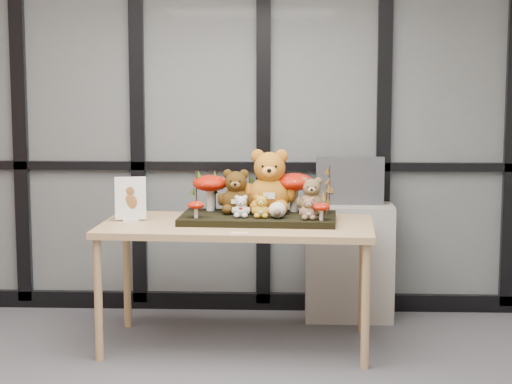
{
  "coord_description": "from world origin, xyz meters",
  "views": [
    {
      "loc": [
        0.67,
        -4.1,
        1.77
      ],
      "look_at": [
        0.44,
        1.53,
        0.99
      ],
      "focal_mm": 65.0,
      "sensor_mm": 36.0,
      "label": 1
    }
  ],
  "objects_px": {
    "mushroom_front_right": "(321,211)",
    "bear_beige_small": "(309,207)",
    "mushroom_front_left": "(196,209)",
    "display_table": "(237,233)",
    "mushroom_back_left": "(210,191)",
    "cabinet": "(349,262)",
    "bear_white_bow": "(241,205)",
    "sign_holder": "(130,201)",
    "bear_tan_back": "(311,194)",
    "mushroom_back_right": "(294,190)",
    "plush_cream_hedgehog": "(277,209)",
    "bear_pooh_yellow": "(270,178)",
    "monitor": "(350,181)",
    "diorama_tray": "(258,218)",
    "bear_brown_medium": "(236,189)",
    "bear_small_yellow": "(261,205)"
  },
  "relations": [
    {
      "from": "plush_cream_hedgehog",
      "to": "monitor",
      "type": "distance_m",
      "value": 0.9
    },
    {
      "from": "mushroom_front_right",
      "to": "sign_holder",
      "type": "relative_size",
      "value": 0.42
    },
    {
      "from": "plush_cream_hedgehog",
      "to": "mushroom_back_left",
      "type": "distance_m",
      "value": 0.52
    },
    {
      "from": "sign_holder",
      "to": "cabinet",
      "type": "xyz_separation_m",
      "value": [
        1.42,
        0.63,
        -0.52
      ]
    },
    {
      "from": "bear_white_bow",
      "to": "sign_holder",
      "type": "distance_m",
      "value": 0.71
    },
    {
      "from": "mushroom_front_right",
      "to": "bear_beige_small",
      "type": "bearing_deg",
      "value": 160.25
    },
    {
      "from": "sign_holder",
      "to": "cabinet",
      "type": "bearing_deg",
      "value": 13.03
    },
    {
      "from": "display_table",
      "to": "mushroom_front_right",
      "type": "relative_size",
      "value": 14.83
    },
    {
      "from": "bear_pooh_yellow",
      "to": "mushroom_front_left",
      "type": "height_order",
      "value": "bear_pooh_yellow"
    },
    {
      "from": "bear_beige_small",
      "to": "mushroom_front_left",
      "type": "relative_size",
      "value": 1.34
    },
    {
      "from": "diorama_tray",
      "to": "sign_holder",
      "type": "xyz_separation_m",
      "value": [
        -0.81,
        -0.0,
        0.11
      ]
    },
    {
      "from": "bear_small_yellow",
      "to": "plush_cream_hedgehog",
      "type": "height_order",
      "value": "bear_small_yellow"
    },
    {
      "from": "display_table",
      "to": "diorama_tray",
      "type": "height_order",
      "value": "diorama_tray"
    },
    {
      "from": "bear_beige_small",
      "to": "monitor",
      "type": "bearing_deg",
      "value": 72.36
    },
    {
      "from": "bear_beige_small",
      "to": "mushroom_back_left",
      "type": "height_order",
      "value": "mushroom_back_left"
    },
    {
      "from": "cabinet",
      "to": "bear_white_bow",
      "type": "bearing_deg",
      "value": -135.12
    },
    {
      "from": "mushroom_back_left",
      "to": "cabinet",
      "type": "xyz_separation_m",
      "value": [
        0.93,
        0.46,
        -0.56
      ]
    },
    {
      "from": "display_table",
      "to": "cabinet",
      "type": "relative_size",
      "value": 2.14
    },
    {
      "from": "mushroom_front_left",
      "to": "mushroom_back_left",
      "type": "bearing_deg",
      "value": 78.03
    },
    {
      "from": "bear_white_bow",
      "to": "mushroom_back_right",
      "type": "relative_size",
      "value": 0.56
    },
    {
      "from": "display_table",
      "to": "mushroom_back_left",
      "type": "relative_size",
      "value": 6.77
    },
    {
      "from": "plush_cream_hedgehog",
      "to": "bear_pooh_yellow",
      "type": "bearing_deg",
      "value": 106.35
    },
    {
      "from": "bear_tan_back",
      "to": "mushroom_front_left",
      "type": "relative_size",
      "value": 2.23
    },
    {
      "from": "display_table",
      "to": "bear_tan_back",
      "type": "relative_size",
      "value": 6.76
    },
    {
      "from": "bear_white_bow",
      "to": "bear_tan_back",
      "type": "bearing_deg",
      "value": 23.06
    },
    {
      "from": "diorama_tray",
      "to": "bear_brown_medium",
      "type": "xyz_separation_m",
      "value": [
        -0.14,
        0.08,
        0.17
      ]
    },
    {
      "from": "bear_white_bow",
      "to": "monitor",
      "type": "relative_size",
      "value": 0.32
    },
    {
      "from": "bear_brown_medium",
      "to": "mushroom_front_left",
      "type": "xyz_separation_m",
      "value": [
        -0.23,
        -0.21,
        -0.1
      ]
    },
    {
      "from": "mushroom_back_left",
      "to": "bear_tan_back",
      "type": "bearing_deg",
      "value": -8.27
    },
    {
      "from": "bear_tan_back",
      "to": "bear_beige_small",
      "type": "bearing_deg",
      "value": -92.35
    },
    {
      "from": "bear_beige_small",
      "to": "cabinet",
      "type": "distance_m",
      "value": 0.97
    },
    {
      "from": "mushroom_front_left",
      "to": "sign_holder",
      "type": "distance_m",
      "value": 0.45
    },
    {
      "from": "bear_brown_medium",
      "to": "bear_white_bow",
      "type": "xyz_separation_m",
      "value": [
        0.04,
        -0.17,
        -0.08
      ]
    },
    {
      "from": "bear_white_bow",
      "to": "mushroom_back_right",
      "type": "xyz_separation_m",
      "value": [
        0.33,
        0.24,
        0.06
      ]
    },
    {
      "from": "diorama_tray",
      "to": "monitor",
      "type": "relative_size",
      "value": 2.07
    },
    {
      "from": "bear_tan_back",
      "to": "mushroom_back_right",
      "type": "distance_m",
      "value": 0.14
    },
    {
      "from": "mushroom_front_left",
      "to": "cabinet",
      "type": "relative_size",
      "value": 0.14
    },
    {
      "from": "mushroom_back_left",
      "to": "bear_pooh_yellow",
      "type": "bearing_deg",
      "value": -6.47
    },
    {
      "from": "diorama_tray",
      "to": "bear_small_yellow",
      "type": "bearing_deg",
      "value": -74.05
    },
    {
      "from": "bear_pooh_yellow",
      "to": "bear_white_bow",
      "type": "bearing_deg",
      "value": -126.02
    },
    {
      "from": "plush_cream_hedgehog",
      "to": "sign_holder",
      "type": "relative_size",
      "value": 0.39
    },
    {
      "from": "mushroom_front_left",
      "to": "cabinet",
      "type": "xyz_separation_m",
      "value": [
        0.99,
        0.75,
        -0.49
      ]
    },
    {
      "from": "bear_pooh_yellow",
      "to": "display_table",
      "type": "bearing_deg",
      "value": -134.67
    },
    {
      "from": "bear_beige_small",
      "to": "mushroom_front_left",
      "type": "distance_m",
      "value": 0.69
    },
    {
      "from": "bear_brown_medium",
      "to": "bear_white_bow",
      "type": "bearing_deg",
      "value": -73.13
    },
    {
      "from": "mushroom_back_left",
      "to": "monitor",
      "type": "distance_m",
      "value": 1.04
    },
    {
      "from": "bear_tan_back",
      "to": "mushroom_back_left",
      "type": "distance_m",
      "value": 0.66
    },
    {
      "from": "mushroom_back_right",
      "to": "cabinet",
      "type": "distance_m",
      "value": 0.83
    },
    {
      "from": "bear_beige_small",
      "to": "cabinet",
      "type": "bearing_deg",
      "value": 71.91
    },
    {
      "from": "cabinet",
      "to": "bear_beige_small",
      "type": "bearing_deg",
      "value": -111.03
    }
  ]
}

